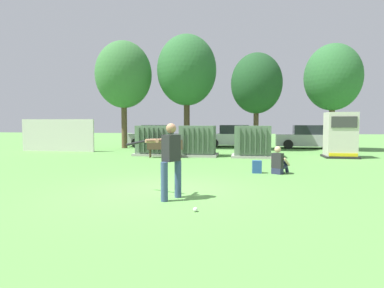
{
  "coord_description": "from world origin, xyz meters",
  "views": [
    {
      "loc": [
        2.1,
        -7.91,
        1.74
      ],
      "look_at": [
        0.16,
        3.5,
        1.0
      ],
      "focal_mm": 30.27,
      "sensor_mm": 36.0,
      "label": 1
    }
  ],
  "objects_px": {
    "transformer_mid_west": "(198,141)",
    "parked_car_left_of_center": "(233,137)",
    "seated_spectator": "(279,163)",
    "transformer_mid_east": "(252,142)",
    "parked_car_right_of_center": "(307,138)",
    "sports_ball": "(195,209)",
    "transformer_west": "(155,141)",
    "park_bench": "(165,147)",
    "backpack": "(257,167)",
    "batter": "(169,157)",
    "parked_car_leftmost": "(157,137)",
    "generator_enclosure": "(340,135)"
  },
  "relations": [
    {
      "from": "batter",
      "to": "parked_car_leftmost",
      "type": "height_order",
      "value": "batter"
    },
    {
      "from": "parked_car_left_of_center",
      "to": "generator_enclosure",
      "type": "bearing_deg",
      "value": -50.1
    },
    {
      "from": "batter",
      "to": "seated_spectator",
      "type": "distance_m",
      "value": 5.19
    },
    {
      "from": "sports_ball",
      "to": "parked_car_left_of_center",
      "type": "distance_m",
      "value": 18.04
    },
    {
      "from": "transformer_mid_west",
      "to": "parked_car_left_of_center",
      "type": "height_order",
      "value": "same"
    },
    {
      "from": "batter",
      "to": "sports_ball",
      "type": "xyz_separation_m",
      "value": [
        0.76,
        -0.97,
        -0.93
      ]
    },
    {
      "from": "generator_enclosure",
      "to": "park_bench",
      "type": "height_order",
      "value": "generator_enclosure"
    },
    {
      "from": "transformer_west",
      "to": "transformer_mid_east",
      "type": "distance_m",
      "value": 5.27
    },
    {
      "from": "transformer_west",
      "to": "park_bench",
      "type": "bearing_deg",
      "value": -54.64
    },
    {
      "from": "transformer_mid_east",
      "to": "parked_car_leftmost",
      "type": "xyz_separation_m",
      "value": [
        -6.96,
        6.51,
        -0.04
      ]
    },
    {
      "from": "transformer_mid_west",
      "to": "backpack",
      "type": "bearing_deg",
      "value": -62.16
    },
    {
      "from": "park_bench",
      "to": "seated_spectator",
      "type": "relative_size",
      "value": 1.91
    },
    {
      "from": "parked_car_left_of_center",
      "to": "seated_spectator",
      "type": "bearing_deg",
      "value": -80.52
    },
    {
      "from": "sports_ball",
      "to": "parked_car_left_of_center",
      "type": "relative_size",
      "value": 0.02
    },
    {
      "from": "backpack",
      "to": "parked_car_right_of_center",
      "type": "xyz_separation_m",
      "value": [
        3.8,
        12.05,
        0.54
      ]
    },
    {
      "from": "transformer_west",
      "to": "generator_enclosure",
      "type": "xyz_separation_m",
      "value": [
        9.66,
        0.3,
        0.35
      ]
    },
    {
      "from": "seated_spectator",
      "to": "parked_car_right_of_center",
      "type": "bearing_deg",
      "value": 75.76
    },
    {
      "from": "parked_car_right_of_center",
      "to": "park_bench",
      "type": "bearing_deg",
      "value": -137.03
    },
    {
      "from": "transformer_west",
      "to": "park_bench",
      "type": "height_order",
      "value": "transformer_west"
    },
    {
      "from": "transformer_mid_east",
      "to": "backpack",
      "type": "bearing_deg",
      "value": -89.25
    },
    {
      "from": "batter",
      "to": "sports_ball",
      "type": "bearing_deg",
      "value": -51.9
    },
    {
      "from": "transformer_mid_west",
      "to": "seated_spectator",
      "type": "xyz_separation_m",
      "value": [
        3.68,
        -5.55,
        -0.41
      ]
    },
    {
      "from": "transformer_mid_east",
      "to": "parked_car_right_of_center",
      "type": "distance_m",
      "value": 7.64
    },
    {
      "from": "generator_enclosure",
      "to": "parked_car_right_of_center",
      "type": "relative_size",
      "value": 0.54
    },
    {
      "from": "parked_car_leftmost",
      "to": "backpack",
      "type": "bearing_deg",
      "value": -59.57
    },
    {
      "from": "parked_car_left_of_center",
      "to": "parked_car_right_of_center",
      "type": "height_order",
      "value": "same"
    },
    {
      "from": "batter",
      "to": "seated_spectator",
      "type": "bearing_deg",
      "value": 56.52
    },
    {
      "from": "transformer_west",
      "to": "parked_car_right_of_center",
      "type": "xyz_separation_m",
      "value": [
        9.14,
        6.4,
        -0.04
      ]
    },
    {
      "from": "transformer_west",
      "to": "batter",
      "type": "xyz_separation_m",
      "value": [
        3.24,
        -9.95,
        0.19
      ]
    },
    {
      "from": "parked_car_leftmost",
      "to": "seated_spectator",
      "type": "bearing_deg",
      "value": -57.0
    },
    {
      "from": "parked_car_leftmost",
      "to": "parked_car_right_of_center",
      "type": "distance_m",
      "value": 10.84
    },
    {
      "from": "transformer_mid_west",
      "to": "transformer_mid_east",
      "type": "relative_size",
      "value": 1.0
    },
    {
      "from": "transformer_mid_west",
      "to": "backpack",
      "type": "distance_m",
      "value": 6.3
    },
    {
      "from": "transformer_mid_east",
      "to": "parked_car_right_of_center",
      "type": "relative_size",
      "value": 0.49
    },
    {
      "from": "batter",
      "to": "seated_spectator",
      "type": "height_order",
      "value": "batter"
    },
    {
      "from": "transformer_mid_east",
      "to": "seated_spectator",
      "type": "xyz_separation_m",
      "value": [
        0.82,
        -5.47,
        -0.41
      ]
    },
    {
      "from": "backpack",
      "to": "parked_car_left_of_center",
      "type": "height_order",
      "value": "parked_car_left_of_center"
    },
    {
      "from": "transformer_mid_east",
      "to": "parked_car_left_of_center",
      "type": "xyz_separation_m",
      "value": [
        -1.31,
        7.29,
        -0.04
      ]
    },
    {
      "from": "transformer_west",
      "to": "parked_car_leftmost",
      "type": "distance_m",
      "value": 6.55
    },
    {
      "from": "transformer_mid_east",
      "to": "batter",
      "type": "bearing_deg",
      "value": -101.73
    },
    {
      "from": "transformer_mid_west",
      "to": "seated_spectator",
      "type": "bearing_deg",
      "value": -56.49
    },
    {
      "from": "transformer_mid_east",
      "to": "parked_car_leftmost",
      "type": "relative_size",
      "value": 0.5
    },
    {
      "from": "parked_car_left_of_center",
      "to": "park_bench",
      "type": "bearing_deg",
      "value": -109.99
    },
    {
      "from": "transformer_west",
      "to": "backpack",
      "type": "xyz_separation_m",
      "value": [
        5.34,
        -5.65,
        -0.57
      ]
    },
    {
      "from": "park_bench",
      "to": "parked_car_leftmost",
      "type": "distance_m",
      "value": 8.04
    },
    {
      "from": "generator_enclosure",
      "to": "seated_spectator",
      "type": "bearing_deg",
      "value": -120.99
    },
    {
      "from": "seated_spectator",
      "to": "parked_car_right_of_center",
      "type": "xyz_separation_m",
      "value": [
        3.06,
        12.05,
        0.38
      ]
    },
    {
      "from": "transformer_west",
      "to": "parked_car_leftmost",
      "type": "xyz_separation_m",
      "value": [
        -1.69,
        6.33,
        -0.04
      ]
    },
    {
      "from": "transformer_mid_west",
      "to": "parked_car_left_of_center",
      "type": "xyz_separation_m",
      "value": [
        1.55,
        7.21,
        -0.04
      ]
    },
    {
      "from": "backpack",
      "to": "parked_car_right_of_center",
      "type": "relative_size",
      "value": 0.1
    }
  ]
}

